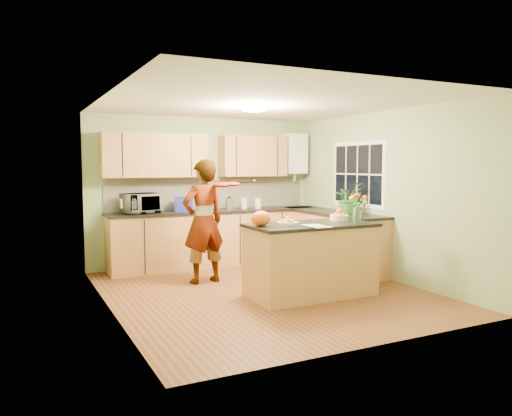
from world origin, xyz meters
name	(u,v)px	position (x,y,z in m)	size (l,w,h in m)	color
floor	(264,292)	(0.00, 0.00, 0.00)	(4.50, 4.50, 0.00)	#593319
ceiling	(264,103)	(0.00, 0.00, 2.50)	(4.00, 4.50, 0.02)	silver
wall_back	(204,191)	(0.00, 2.25, 1.25)	(4.00, 0.02, 2.50)	#93AD7B
wall_front	(376,214)	(0.00, -2.25, 1.25)	(4.00, 0.02, 2.50)	#93AD7B
wall_left	(109,204)	(-2.00, 0.00, 1.25)	(0.02, 4.50, 2.50)	#93AD7B
wall_right	(383,195)	(2.00, 0.00, 1.25)	(0.02, 4.50, 2.50)	#93AD7B
back_counter	(217,238)	(0.10, 1.95, 0.47)	(3.64, 0.62, 0.94)	tan
right_counter	(332,240)	(1.70, 0.85, 0.47)	(0.62, 2.24, 0.94)	tan
splashback	(210,194)	(0.10, 2.23, 1.20)	(3.60, 0.02, 0.52)	silver
upper_cabinets	(198,156)	(-0.18, 2.08, 1.85)	(3.20, 0.34, 0.70)	tan
boiler	(294,154)	(1.70, 2.09, 1.90)	(0.40, 0.30, 0.86)	white
window_right	(358,174)	(1.99, 0.60, 1.55)	(0.01, 1.30, 1.05)	white
light_switch	(121,204)	(-1.99, -0.60, 1.30)	(0.02, 0.09, 0.09)	white
ceiling_lamp	(254,109)	(0.00, 0.30, 2.46)	(0.30, 0.30, 0.07)	#FFEABF
peninsula_island	(311,259)	(0.46, -0.42, 0.47)	(1.65, 0.84, 0.94)	tan
fruit_dish	(287,222)	(0.11, -0.42, 0.98)	(0.27, 0.27, 0.09)	beige
orange_bowl	(339,216)	(1.01, -0.27, 1.01)	(0.25, 0.25, 0.15)	beige
flower_vase	(357,200)	(1.06, -0.60, 1.24)	(0.24, 0.24, 0.44)	silver
orange_bag	(261,218)	(-0.24, -0.37, 1.04)	(0.25, 0.21, 0.19)	orange
papers	(317,226)	(0.36, -0.72, 0.95)	(0.24, 0.32, 0.01)	silver
violinist	(203,221)	(-0.54, 0.86, 0.89)	(0.65, 0.43, 1.78)	#DEAD88
violin	(222,185)	(-0.34, 0.64, 1.42)	(0.63, 0.25, 0.13)	#4F0B04
microwave	(141,203)	(-1.17, 1.95, 1.10)	(0.57, 0.38, 0.31)	white
blue_box	(184,204)	(-0.48, 1.95, 1.06)	(0.29, 0.21, 0.23)	navy
kettle	(229,203)	(0.32, 1.91, 1.05)	(0.14, 0.14, 0.27)	#B3B2B7
jar_cream	(244,203)	(0.64, 2.00, 1.03)	(0.12, 0.12, 0.19)	beige
jar_white	(258,203)	(0.86, 1.91, 1.03)	(0.11, 0.11, 0.18)	white
potted_plant	(348,198)	(1.70, 0.44, 1.19)	(0.44, 0.38, 0.49)	#2D7627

